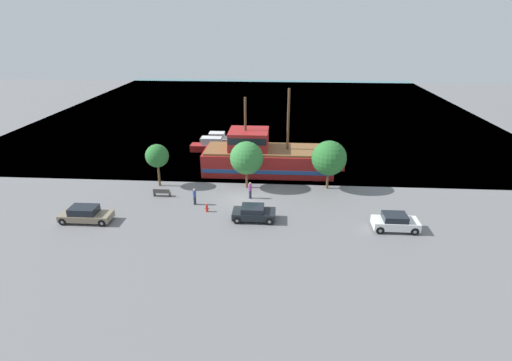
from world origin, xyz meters
name	(u,v)px	position (x,y,z in m)	size (l,w,h in m)	color
ground_plane	(245,199)	(0.00, 0.00, 0.00)	(160.00, 160.00, 0.00)	slate
water_surface	(265,108)	(0.00, 44.00, 0.00)	(80.00, 80.00, 0.00)	teal
pirate_ship	(266,157)	(1.82, 7.89, 1.83)	(16.32, 5.44, 9.85)	#A31E1E
moored_boat_dockside	(219,139)	(-5.48, 18.80, 0.63)	(5.50, 2.00, 1.66)	#B7B2A8
moored_boat_outer	(215,146)	(-5.61, 15.42, 0.70)	(6.81, 1.80, 1.89)	maroon
parked_car_curb_front	(254,213)	(1.24, -4.51, 0.69)	(3.86, 1.98, 1.36)	black
parked_car_curb_mid	(85,214)	(-13.76, -5.85, 0.72)	(4.54, 1.85, 1.46)	#7F705B
parked_car_curb_rear	(395,222)	(13.51, -5.53, 0.74)	(3.85, 1.88, 1.49)	white
fire_hydrant	(207,208)	(-3.30, -3.15, 0.41)	(0.42, 0.25, 0.76)	red
bench_promenade_east	(162,192)	(-8.53, -0.02, 0.44)	(1.73, 0.45, 0.85)	#4C4742
pedestrian_walking_near	(195,196)	(-4.76, -1.67, 0.85)	(0.32, 0.32, 1.69)	#232838
pedestrian_walking_far	(250,190)	(0.55, 0.15, 0.89)	(0.32, 0.32, 1.75)	#232838
tree_row_east	(157,156)	(-9.58, 2.77, 3.41)	(2.48, 2.48, 4.67)	brown
tree_row_mideast	(247,158)	(-0.05, 2.89, 3.36)	(3.51, 3.51, 5.12)	brown
tree_row_midwest	(329,158)	(8.59, 3.28, 3.42)	(3.66, 3.66, 5.25)	brown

